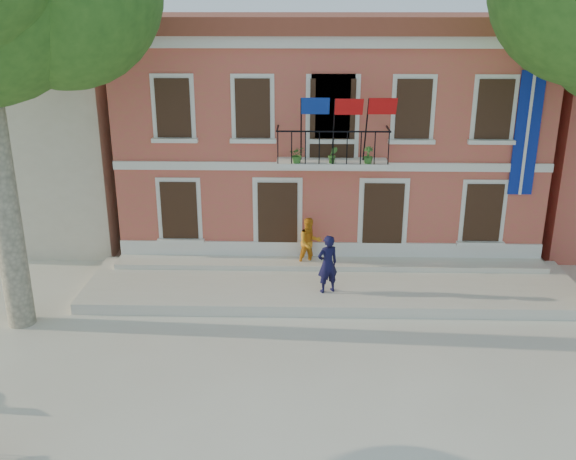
% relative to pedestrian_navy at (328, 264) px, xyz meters
% --- Properties ---
extents(ground, '(90.00, 90.00, 0.00)m').
position_rel_pedestrian_navy_xyz_m(ground, '(-1.86, -3.69, -1.13)').
color(ground, beige).
rests_on(ground, ground).
extents(main_building, '(13.50, 9.59, 7.50)m').
position_rel_pedestrian_navy_xyz_m(main_building, '(0.14, 6.29, 2.65)').
color(main_building, '#CD4C4A').
rests_on(main_building, ground).
extents(neighbor_west, '(9.40, 9.40, 6.40)m').
position_rel_pedestrian_navy_xyz_m(neighbor_west, '(-11.36, 7.31, 2.09)').
color(neighbor_west, beige).
rests_on(neighbor_west, ground).
extents(terrace, '(14.00, 3.40, 0.30)m').
position_rel_pedestrian_navy_xyz_m(terrace, '(0.14, 0.71, -0.98)').
color(terrace, silver).
rests_on(terrace, ground).
extents(pedestrian_navy, '(0.71, 0.61, 1.66)m').
position_rel_pedestrian_navy_xyz_m(pedestrian_navy, '(0.00, 0.00, 0.00)').
color(pedestrian_navy, black).
rests_on(pedestrian_navy, terrace).
extents(pedestrian_orange, '(0.90, 0.80, 1.54)m').
position_rel_pedestrian_navy_xyz_m(pedestrian_orange, '(-0.48, 1.78, -0.06)').
color(pedestrian_orange, orange).
rests_on(pedestrian_orange, terrace).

